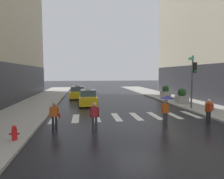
% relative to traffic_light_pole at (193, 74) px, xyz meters
% --- Properties ---
extents(ground_plane, '(160.00, 160.00, 0.00)m').
position_rel_traffic_light_pole_xyz_m(ground_plane, '(-6.63, -4.85, -3.26)').
color(ground_plane, black).
extents(crosswalk_markings, '(11.30, 2.80, 0.01)m').
position_rel_traffic_light_pole_xyz_m(crosswalk_markings, '(-6.63, -1.85, -3.25)').
color(crosswalk_markings, silver).
rests_on(crosswalk_markings, ground).
extents(traffic_light_pole, '(0.44, 0.84, 4.80)m').
position_rel_traffic_light_pole_xyz_m(traffic_light_pole, '(0.00, 0.00, 0.00)').
color(traffic_light_pole, '#47474C').
rests_on(traffic_light_pole, curb_right).
extents(taxi_lead, '(1.98, 4.56, 1.80)m').
position_rel_traffic_light_pole_xyz_m(taxi_lead, '(-9.39, 4.42, -2.53)').
color(taxi_lead, yellow).
rests_on(taxi_lead, ground).
extents(taxi_second, '(2.01, 4.58, 1.80)m').
position_rel_traffic_light_pole_xyz_m(taxi_second, '(-10.68, 10.23, -2.53)').
color(taxi_second, yellow).
rests_on(taxi_second, ground).
extents(pedestrian_with_umbrella, '(0.96, 0.96, 1.94)m').
position_rel_traffic_light_pole_xyz_m(pedestrian_with_umbrella, '(-4.65, -4.70, -1.74)').
color(pedestrian_with_umbrella, '#333338').
rests_on(pedestrian_with_umbrella, ground).
extents(pedestrian_with_backpack, '(0.55, 0.43, 1.65)m').
position_rel_traffic_light_pole_xyz_m(pedestrian_with_backpack, '(-1.65, -4.67, -2.29)').
color(pedestrian_with_backpack, black).
rests_on(pedestrian_with_backpack, ground).
extents(pedestrian_with_handbag, '(0.60, 0.24, 1.65)m').
position_rel_traffic_light_pole_xyz_m(pedestrian_with_handbag, '(-11.58, -4.67, -2.32)').
color(pedestrian_with_handbag, black).
rests_on(pedestrian_with_handbag, ground).
extents(pedestrian_plain_coat, '(0.55, 0.24, 1.65)m').
position_rel_traffic_light_pole_xyz_m(pedestrian_plain_coat, '(-9.27, -5.12, -2.32)').
color(pedestrian_plain_coat, '#333338').
rests_on(pedestrian_plain_coat, ground).
extents(fire_hydrant, '(0.48, 0.24, 0.72)m').
position_rel_traffic_light_pole_xyz_m(fire_hydrant, '(-13.18, -6.61, -2.75)').
color(fire_hydrant, red).
rests_on(fire_hydrant, curb_left).
extents(planter_near_corner, '(1.10, 1.10, 1.60)m').
position_rel_traffic_light_pole_xyz_m(planter_near_corner, '(0.67, 3.13, -2.38)').
color(planter_near_corner, '#A8A399').
rests_on(planter_near_corner, curb_right).
extents(planter_mid_block, '(1.10, 1.10, 1.60)m').
position_rel_traffic_light_pole_xyz_m(planter_mid_block, '(1.03, 8.12, -2.38)').
color(planter_mid_block, '#A8A399').
rests_on(planter_mid_block, curb_right).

